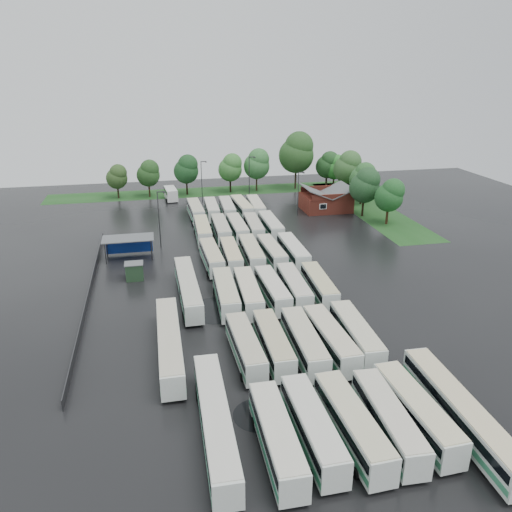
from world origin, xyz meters
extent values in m
plane|color=black|center=(0.00, 0.00, 0.00)|extent=(160.00, 160.00, 0.00)
cube|color=brown|center=(24.00, 42.80, 1.70)|extent=(10.00, 8.00, 3.40)
cube|color=#4C4F51|center=(21.50, 42.80, 4.30)|extent=(5.07, 8.60, 2.19)
cube|color=#4C4F51|center=(26.50, 42.80, 4.30)|extent=(5.07, 8.60, 2.19)
cube|color=brown|center=(24.00, 38.80, 3.90)|extent=(9.00, 0.20, 1.20)
cube|color=silver|center=(22.00, 38.75, 2.00)|extent=(1.60, 0.12, 1.20)
cylinder|color=#2D2D30|center=(-20.80, 20.00, 1.70)|extent=(0.16, 0.16, 3.40)
cylinder|color=#2D2D30|center=(-13.60, 20.00, 1.70)|extent=(0.16, 0.16, 3.40)
cylinder|color=#2D2D30|center=(-20.80, 23.20, 1.70)|extent=(0.16, 0.16, 3.40)
cylinder|color=#2D2D30|center=(-13.60, 23.20, 1.70)|extent=(0.16, 0.16, 3.40)
cube|color=#4C4F51|center=(-17.20, 21.60, 3.50)|extent=(8.20, 4.20, 0.15)
cube|color=navy|center=(-17.20, 23.50, 1.60)|extent=(7.60, 0.08, 2.60)
cube|color=#1A341D|center=(-16.20, 12.60, 1.25)|extent=(2.50, 2.00, 2.50)
cube|color=#4C4F51|center=(-16.20, 12.60, 2.56)|extent=(2.70, 2.20, 0.12)
cube|color=#184216|center=(2.00, 64.80, 0.01)|extent=(80.00, 10.00, 0.01)
cube|color=#184216|center=(34.00, 42.80, 0.01)|extent=(10.00, 50.00, 0.01)
cube|color=#2D2D30|center=(-22.20, 8.00, 0.60)|extent=(0.10, 50.00, 1.20)
cube|color=silver|center=(-4.35, -26.23, 1.75)|extent=(2.51, 11.50, 2.63)
cube|color=black|center=(-4.35, -26.23, 2.27)|extent=(2.56, 11.04, 0.84)
cube|color=#237A53|center=(-4.35, -26.23, 1.17)|extent=(2.56, 11.27, 0.58)
cube|color=beige|center=(-4.35, -26.23, 3.11)|extent=(2.41, 11.16, 0.11)
cylinder|color=black|center=(-4.35, -29.90, 0.43)|extent=(2.44, 0.92, 0.92)
cylinder|color=black|center=(-4.35, -22.56, 0.43)|extent=(2.44, 0.92, 0.92)
cube|color=silver|center=(-1.16, -25.68, 1.74)|extent=(2.49, 11.45, 2.62)
cube|color=black|center=(-1.16, -25.68, 2.26)|extent=(2.54, 10.99, 0.84)
cube|color=#2E8457|center=(-1.16, -25.68, 1.16)|extent=(2.53, 11.22, 0.58)
cube|color=beige|center=(-1.16, -25.68, 3.09)|extent=(2.39, 11.10, 0.11)
cylinder|color=black|center=(-1.16, -29.33, 0.43)|extent=(2.43, 0.91, 0.91)
cylinder|color=black|center=(-1.16, -22.02, 0.43)|extent=(2.43, 0.91, 0.91)
cube|color=silver|center=(2.16, -26.08, 1.78)|extent=(2.86, 11.77, 2.68)
cube|color=black|center=(2.16, -26.08, 2.31)|extent=(2.90, 11.31, 0.86)
cube|color=#2E7650|center=(2.16, -26.08, 1.19)|extent=(2.90, 11.54, 0.59)
cube|color=#BCB692|center=(2.16, -26.08, 3.17)|extent=(2.75, 11.42, 0.12)
cylinder|color=black|center=(2.16, -29.83, 0.44)|extent=(2.48, 0.94, 0.94)
cylinder|color=black|center=(2.16, -22.34, 0.44)|extent=(2.48, 0.94, 0.94)
cube|color=silver|center=(5.39, -26.11, 1.72)|extent=(2.86, 11.40, 2.59)
cube|color=black|center=(5.39, -26.11, 2.24)|extent=(2.89, 10.95, 0.83)
cube|color=#428568|center=(5.39, -26.11, 1.15)|extent=(2.89, 11.18, 0.57)
cube|color=beige|center=(5.39, -26.11, 3.06)|extent=(2.75, 11.06, 0.11)
cylinder|color=black|center=(5.39, -29.73, 0.42)|extent=(2.40, 0.90, 0.90)
cylinder|color=black|center=(5.39, -22.49, 0.42)|extent=(2.40, 0.90, 0.90)
cube|color=silver|center=(8.20, -25.69, 1.77)|extent=(2.82, 11.69, 2.66)
cube|color=black|center=(8.20, -25.69, 2.30)|extent=(2.86, 11.22, 0.85)
cube|color=#3B7858|center=(8.20, -25.69, 1.18)|extent=(2.86, 11.46, 0.59)
cube|color=beige|center=(8.20, -25.69, 3.14)|extent=(2.71, 11.33, 0.12)
cylinder|color=black|center=(8.20, -29.40, 0.44)|extent=(2.47, 0.93, 0.93)
cylinder|color=black|center=(8.20, -21.97, 0.44)|extent=(2.47, 0.93, 0.93)
cube|color=silver|center=(-4.22, -12.07, 1.68)|extent=(2.62, 11.13, 2.54)
cube|color=black|center=(-4.22, -12.07, 2.19)|extent=(2.67, 10.68, 0.81)
cube|color=#3B7858|center=(-4.22, -12.07, 1.12)|extent=(2.66, 10.91, 0.56)
cube|color=#ABA58B|center=(-4.22, -12.07, 3.00)|extent=(2.52, 10.79, 0.11)
cylinder|color=black|center=(-4.22, -15.61, 0.41)|extent=(2.35, 0.89, 0.89)
cylinder|color=black|center=(-4.22, -8.53, 0.41)|extent=(2.35, 0.89, 0.89)
cube|color=silver|center=(-1.17, -12.06, 1.71)|extent=(2.46, 11.25, 2.57)
cube|color=black|center=(-1.17, -12.06, 2.22)|extent=(2.51, 10.80, 0.82)
cube|color=#3F855F|center=(-1.17, -12.06, 1.14)|extent=(2.50, 11.02, 0.57)
cube|color=tan|center=(-1.17, -12.06, 3.04)|extent=(2.36, 10.91, 0.11)
cylinder|color=black|center=(-1.17, -15.66, 0.42)|extent=(2.38, 0.90, 0.90)
cylinder|color=black|center=(-1.17, -8.47, 0.42)|extent=(2.38, 0.90, 0.90)
cube|color=silver|center=(2.12, -12.63, 1.77)|extent=(2.73, 11.73, 2.67)
cube|color=black|center=(2.12, -12.63, 2.31)|extent=(2.78, 11.26, 0.86)
cube|color=#40815E|center=(2.12, -12.63, 1.19)|extent=(2.77, 11.50, 0.59)
cube|color=#B3AE92|center=(2.12, -12.63, 3.16)|extent=(2.63, 11.37, 0.12)
cylinder|color=black|center=(2.12, -16.37, 0.44)|extent=(2.48, 0.93, 0.93)
cylinder|color=black|center=(2.12, -8.90, 0.44)|extent=(2.48, 0.93, 0.93)
cube|color=silver|center=(5.11, -12.60, 1.77)|extent=(2.81, 11.74, 2.67)
cube|color=black|center=(5.11, -12.60, 2.31)|extent=(2.85, 11.27, 0.86)
cube|color=#318257|center=(5.11, -12.60, 1.19)|extent=(2.85, 11.51, 0.59)
cube|color=beige|center=(5.11, -12.60, 3.16)|extent=(2.70, 11.38, 0.12)
cylinder|color=black|center=(5.11, -16.34, 0.44)|extent=(2.48, 0.93, 0.93)
cylinder|color=black|center=(5.11, -8.87, 0.44)|extent=(2.48, 0.93, 0.93)
cube|color=silver|center=(8.20, -12.27, 1.78)|extent=(2.93, 11.79, 2.68)
cube|color=black|center=(8.20, -12.27, 2.32)|extent=(2.97, 11.33, 0.86)
cube|color=#357F5A|center=(8.20, -12.27, 1.19)|extent=(2.97, 11.56, 0.59)
cube|color=beige|center=(8.20, -12.27, 3.17)|extent=(2.81, 11.44, 0.12)
cylinder|color=black|center=(8.20, -16.02, 0.44)|extent=(2.49, 0.94, 0.94)
cylinder|color=black|center=(8.20, -8.53, 0.44)|extent=(2.49, 0.94, 0.94)
cube|color=silver|center=(-4.29, 1.21, 1.78)|extent=(2.86, 11.80, 2.69)
cube|color=black|center=(-4.29, 1.21, 2.32)|extent=(2.90, 11.33, 0.86)
cube|color=#2F885C|center=(-4.29, 1.21, 1.19)|extent=(2.90, 11.56, 0.59)
cube|color=#B5B190|center=(-4.29, 1.21, 3.17)|extent=(2.75, 11.44, 0.12)
cylinder|color=black|center=(-4.29, -2.54, 0.44)|extent=(2.49, 0.94, 0.94)
cylinder|color=black|center=(-4.29, 4.96, 0.44)|extent=(2.49, 0.94, 0.94)
cube|color=silver|center=(-1.39, 0.87, 1.77)|extent=(2.89, 11.71, 2.66)
cube|color=black|center=(-1.39, 0.87, 2.30)|extent=(2.93, 11.25, 0.85)
cube|color=#347454|center=(-1.39, 0.87, 1.18)|extent=(2.93, 11.48, 0.59)
cube|color=beige|center=(-1.39, 0.87, 3.15)|extent=(2.78, 11.36, 0.12)
cylinder|color=black|center=(-1.39, -2.85, 0.44)|extent=(2.47, 0.93, 0.93)
cylinder|color=black|center=(-1.39, 4.59, 0.44)|extent=(2.47, 0.93, 0.93)
cube|color=silver|center=(1.95, 1.18, 1.71)|extent=(2.61, 11.29, 2.58)
cube|color=black|center=(1.95, 1.18, 2.22)|extent=(2.66, 10.85, 0.82)
cube|color=#2E8154|center=(1.95, 1.18, 1.14)|extent=(2.65, 11.07, 0.57)
cube|color=beige|center=(1.95, 1.18, 3.04)|extent=(2.51, 10.95, 0.11)
cylinder|color=black|center=(1.95, -2.42, 0.42)|extent=(2.39, 0.90, 0.90)
cylinder|color=black|center=(1.95, 4.78, 0.42)|extent=(2.39, 0.90, 0.90)
cube|color=silver|center=(5.00, 1.44, 1.73)|extent=(2.70, 11.42, 2.60)
cube|color=black|center=(5.00, 1.44, 2.25)|extent=(2.75, 10.96, 0.83)
cube|color=#2C8856|center=(5.00, 1.44, 1.15)|extent=(2.74, 11.19, 0.57)
cube|color=#BCB5A2|center=(5.00, 1.44, 3.07)|extent=(2.60, 11.07, 0.11)
cylinder|color=black|center=(5.00, -2.19, 0.43)|extent=(2.41, 0.91, 0.91)
cylinder|color=black|center=(5.00, 5.07, 0.43)|extent=(2.41, 0.91, 0.91)
cube|color=silver|center=(8.48, 1.20, 1.71)|extent=(2.86, 11.33, 2.57)
cube|color=black|center=(8.48, 1.20, 2.22)|extent=(2.90, 10.88, 0.82)
cube|color=#357455|center=(8.48, 1.20, 1.14)|extent=(2.90, 11.11, 0.57)
cube|color=tan|center=(8.48, 1.20, 3.04)|extent=(2.75, 10.99, 0.11)
cylinder|color=black|center=(8.48, -2.40, 0.42)|extent=(2.39, 0.90, 0.90)
cylinder|color=black|center=(8.48, 4.79, 0.42)|extent=(2.39, 0.90, 0.90)
cube|color=silver|center=(-4.45, 14.94, 1.71)|extent=(2.71, 11.32, 2.58)
cube|color=black|center=(-4.45, 14.94, 2.23)|extent=(2.75, 10.88, 0.83)
cube|color=#2C855B|center=(-4.45, 14.94, 1.14)|extent=(2.75, 11.10, 0.57)
cube|color=#B7AE8B|center=(-4.45, 14.94, 3.05)|extent=(2.60, 10.98, 0.11)
cylinder|color=black|center=(-4.45, 11.34, 0.42)|extent=(2.39, 0.90, 0.90)
cylinder|color=black|center=(-4.45, 18.54, 0.42)|extent=(2.39, 0.90, 0.90)
cube|color=silver|center=(-1.36, 15.04, 1.69)|extent=(2.58, 11.14, 2.54)
cube|color=black|center=(-1.36, 15.04, 2.19)|extent=(2.63, 10.70, 0.81)
cube|color=#428260|center=(-1.36, 15.04, 1.13)|extent=(2.63, 10.92, 0.56)
cube|color=#C2B387|center=(-1.36, 15.04, 3.00)|extent=(2.48, 10.80, 0.11)
cylinder|color=black|center=(-1.36, 11.50, 0.42)|extent=(2.36, 0.89, 0.89)
cylinder|color=black|center=(-1.36, 18.59, 0.42)|extent=(2.36, 0.89, 0.89)
cube|color=silver|center=(1.92, 15.13, 1.77)|extent=(2.71, 11.67, 2.66)
cube|color=black|center=(1.92, 15.13, 2.30)|extent=(2.75, 11.20, 0.85)
cube|color=#3F7B5B|center=(1.92, 15.13, 1.18)|extent=(2.75, 11.44, 0.59)
cube|color=#B8B290|center=(1.92, 15.13, 3.14)|extent=(2.60, 11.32, 0.12)
cylinder|color=black|center=(1.92, 11.41, 0.44)|extent=(2.47, 0.93, 0.93)
cylinder|color=black|center=(1.92, 18.84, 0.44)|extent=(2.47, 0.93, 0.93)
cube|color=silver|center=(5.20, 15.08, 1.69)|extent=(2.64, 11.18, 2.55)
cube|color=black|center=(5.20, 15.08, 2.20)|extent=(2.68, 10.74, 0.82)
cube|color=#2C7F58|center=(5.20, 15.08, 1.13)|extent=(2.68, 10.96, 0.56)
cube|color=#BFB79C|center=(5.20, 15.08, 3.01)|extent=(2.53, 10.85, 0.11)
cylinder|color=black|center=(5.20, 11.52, 0.42)|extent=(2.36, 0.89, 0.89)
cylinder|color=black|center=(5.20, 18.64, 0.42)|extent=(2.36, 0.89, 0.89)
cube|color=silver|center=(8.58, 14.46, 1.78)|extent=(2.51, 11.73, 2.69)
cube|color=black|center=(8.58, 14.46, 2.32)|extent=(2.57, 11.26, 0.86)
cube|color=#327D5D|center=(8.58, 14.46, 1.19)|extent=(2.56, 11.50, 0.59)
cube|color=beige|center=(8.58, 14.46, 3.17)|extent=(2.41, 11.38, 0.12)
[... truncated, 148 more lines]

